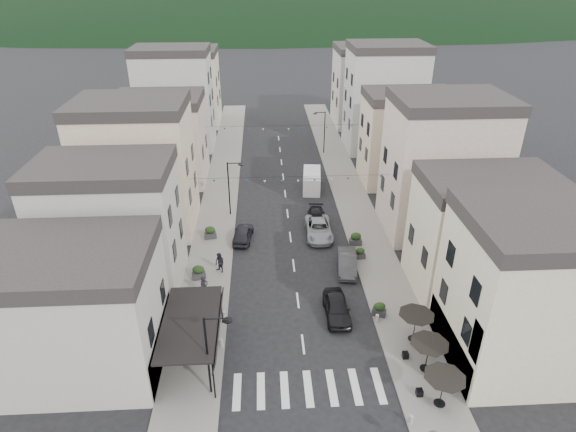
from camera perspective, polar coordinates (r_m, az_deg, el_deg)
name	(u,v)px	position (r m, az deg, el deg)	size (l,w,h in m)	color
ground	(311,415)	(31.04, 2.79, -22.47)	(700.00, 700.00, 0.00)	black
sidewalk_left	(221,191)	(57.12, -7.93, 2.93)	(4.00, 76.00, 0.12)	slate
sidewalk_right	(348,188)	(57.78, 7.07, 3.29)	(4.00, 76.00, 0.12)	slate
hill_backdrop	(263,6)	(320.58, -2.99, 23.56)	(640.00, 360.00, 70.00)	black
boutique_building	(62,317)	(34.25, -25.25, -10.77)	(12.00, 8.00, 8.00)	#ACA89E
bistro_building	(534,298)	(34.73, 27.12, -8.61)	(10.00, 8.00, 10.00)	beige
boutique_awning	(194,323)	(32.60, -11.07, -12.34)	(3.77, 7.50, 3.28)	black
buildings_row_left	(163,127)	(61.30, -14.57, 10.13)	(10.20, 54.16, 14.00)	#ACA89E
buildings_row_right	(401,125)	(61.35, 13.26, 10.50)	(10.20, 54.16, 14.50)	beige
cafe_terrace	(429,347)	(32.75, 16.37, -14.63)	(2.50, 8.10, 2.53)	black
streetlamp_left_near	(212,348)	(29.80, -9.05, -15.20)	(1.70, 0.56, 6.00)	black
streetlamp_left_far	(231,183)	(50.05, -6.74, 3.88)	(1.70, 0.56, 6.00)	black
streetlamp_right_far	(323,128)	(67.32, 4.12, 10.35)	(1.70, 0.56, 6.00)	black
bollards	(304,345)	(34.50, 1.88, -14.99)	(11.66, 10.26, 0.60)	gray
bunting_near	(290,180)	(45.56, 0.22, 4.28)	(19.00, 0.28, 0.62)	black
bunting_far	(282,128)	(60.54, -0.69, 10.34)	(19.00, 0.28, 0.62)	black
parked_car_a	(337,308)	(37.17, 5.81, -10.77)	(1.80, 4.48, 1.53)	black
parked_car_b	(347,263)	(42.34, 7.02, -5.51)	(1.56, 4.49, 1.48)	#353437
parked_car_c	(319,229)	(47.22, 3.66, -1.52)	(2.50, 5.43, 1.51)	#919499
parked_car_d	(316,218)	(49.42, 3.34, -0.24)	(1.79, 4.41, 1.28)	black
parked_car_e	(243,234)	(46.59, -5.36, -2.10)	(1.67, 4.15, 1.41)	black
delivery_van	(312,180)	(56.89, 2.84, 4.31)	(2.51, 5.20, 2.40)	white
pedestrian_a	(204,287)	(39.17, -9.91, -8.26)	(0.68, 0.45, 1.87)	black
pedestrian_b	(220,263)	(41.86, -8.10, -5.50)	(0.90, 0.70, 1.86)	black
planter_la	(199,272)	(41.51, -10.55, -6.57)	(1.23, 0.84, 1.26)	#313033
planter_lb	(210,233)	(47.13, -9.21, -1.95)	(1.24, 0.83, 1.27)	#2F2F32
planter_ra	(379,309)	(37.64, 10.76, -10.79)	(1.17, 0.92, 1.15)	#2A2A2C
planter_rb	(360,253)	(43.99, 8.53, -4.39)	(1.00, 0.62, 1.06)	#323335
planter_rc	(356,239)	(45.92, 8.02, -2.70)	(1.17, 0.67, 1.28)	#313234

